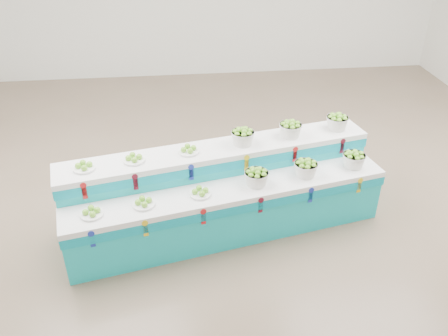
{
  "coord_description": "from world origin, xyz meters",
  "views": [
    {
      "loc": [
        -0.97,
        -5.4,
        3.84
      ],
      "look_at": [
        -0.43,
        -0.62,
        0.87
      ],
      "focal_mm": 37.53,
      "sensor_mm": 36.0,
      "label": 1
    }
  ],
  "objects_px": {
    "basket_lower_left": "(256,177)",
    "plate_upper_mid": "(134,158)",
    "display_stand": "(224,192)",
    "basket_upper_right": "(337,121)"
  },
  "relations": [
    {
      "from": "basket_lower_left",
      "to": "plate_upper_mid",
      "type": "relative_size",
      "value": 1.12
    },
    {
      "from": "display_stand",
      "to": "basket_lower_left",
      "type": "distance_m",
      "value": 0.52
    },
    {
      "from": "basket_lower_left",
      "to": "display_stand",
      "type": "bearing_deg",
      "value": 154.92
    },
    {
      "from": "display_stand",
      "to": "basket_upper_right",
      "type": "bearing_deg",
      "value": 8.44
    },
    {
      "from": "display_stand",
      "to": "plate_upper_mid",
      "type": "distance_m",
      "value": 1.2
    },
    {
      "from": "basket_lower_left",
      "to": "plate_upper_mid",
      "type": "xyz_separation_m",
      "value": [
        -1.43,
        0.2,
        0.24
      ]
    },
    {
      "from": "basket_lower_left",
      "to": "plate_upper_mid",
      "type": "distance_m",
      "value": 1.47
    },
    {
      "from": "display_stand",
      "to": "basket_upper_right",
      "type": "relative_size",
      "value": 13.7
    },
    {
      "from": "basket_lower_left",
      "to": "basket_upper_right",
      "type": "relative_size",
      "value": 1.0
    },
    {
      "from": "basket_upper_right",
      "to": "basket_lower_left",
      "type": "bearing_deg",
      "value": -147.82
    }
  ]
}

